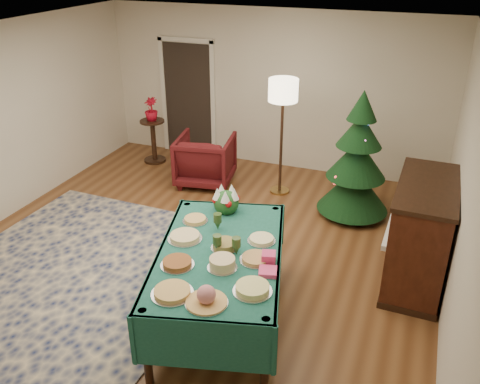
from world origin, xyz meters
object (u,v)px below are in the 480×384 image
at_px(armchair, 205,158).
at_px(side_table, 154,142).
at_px(floor_lamp, 283,97).
at_px(christmas_tree, 357,162).
at_px(gift_box, 269,258).
at_px(piano, 420,235).
at_px(potted_plant, 151,114).
at_px(buffet_table, 220,265).

height_order(armchair, side_table, armchair).
bearing_deg(floor_lamp, christmas_tree, -15.49).
xyz_separation_m(gift_box, piano, (1.36, 1.47, -0.28)).
relative_size(potted_plant, piano, 0.28).
bearing_deg(armchair, buffet_table, 107.30).
relative_size(gift_box, floor_lamp, 0.07).
height_order(side_table, piano, piano).
distance_m(gift_box, piano, 2.02).
height_order(side_table, christmas_tree, christmas_tree).
relative_size(gift_box, potted_plant, 0.33).
bearing_deg(piano, side_table, 155.82).
height_order(gift_box, christmas_tree, christmas_tree).
bearing_deg(christmas_tree, potted_plant, 168.81).
distance_m(side_table, piano, 5.15).
xyz_separation_m(christmas_tree, piano, (0.96, -1.37, -0.23)).
xyz_separation_m(buffet_table, floor_lamp, (-0.30, 3.16, 0.89)).
bearing_deg(floor_lamp, piano, -38.07).
height_order(armchair, potted_plant, potted_plant).
relative_size(floor_lamp, potted_plant, 4.49).
height_order(floor_lamp, potted_plant, floor_lamp).
xyz_separation_m(buffet_table, side_table, (-2.81, 3.56, -0.29)).
distance_m(gift_box, potted_plant, 4.89).
height_order(buffet_table, gift_box, gift_box).
distance_m(potted_plant, piano, 5.15).
bearing_deg(potted_plant, floor_lamp, -9.05).
distance_m(armchair, christmas_tree, 2.50).
relative_size(buffet_table, potted_plant, 5.88).
distance_m(potted_plant, christmas_tree, 3.80).
distance_m(armchair, potted_plant, 1.43).
bearing_deg(christmas_tree, floor_lamp, 164.51).
distance_m(floor_lamp, christmas_tree, 1.45).
height_order(buffet_table, christmas_tree, christmas_tree).
xyz_separation_m(floor_lamp, piano, (2.18, -1.71, -0.95)).
bearing_deg(potted_plant, buffet_table, -51.70).
distance_m(gift_box, side_table, 4.92).
height_order(gift_box, piano, piano).
bearing_deg(side_table, buffet_table, -51.70).
bearing_deg(armchair, potted_plant, -31.83).
bearing_deg(buffet_table, armchair, 116.94).
height_order(floor_lamp, piano, floor_lamp).
xyz_separation_m(potted_plant, piano, (4.69, -2.11, -0.28)).
relative_size(buffet_table, side_table, 3.07).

